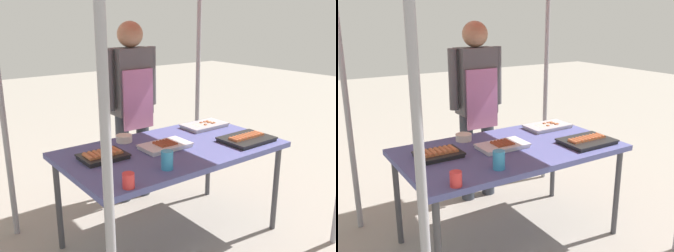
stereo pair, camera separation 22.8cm
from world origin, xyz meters
The scene contains 10 objects.
ground_plane centered at (0.00, 0.00, 0.00)m, with size 18.00×18.00×0.00m, color gray.
stall_table centered at (0.00, 0.00, 0.70)m, with size 1.60×0.90×0.75m.
tray_grilled_sausages centered at (-0.05, 0.02, 0.77)m, with size 0.36×0.22×0.05m.
tray_meat_skewers centered at (0.55, 0.25, 0.77)m, with size 0.38×0.23×0.04m.
tray_pork_links centered at (-0.51, 0.09, 0.77)m, with size 0.31×0.23×0.05m.
tray_spring_rolls centered at (0.54, -0.23, 0.77)m, with size 0.39×0.29×0.05m.
condiment_bowl centered at (-0.21, 0.32, 0.78)m, with size 0.12×0.12×0.05m, color silver.
drink_cup_near_edge centered at (-0.28, -0.31, 0.81)m, with size 0.08×0.08×0.12m, color #338CBF.
drink_cup_by_wok centered at (-0.61, -0.40, 0.79)m, with size 0.07×0.07×0.09m, color red.
vendor_woman centered at (0.14, 0.77, 0.97)m, with size 0.52×0.23×1.64m.
Camera 1 is at (-1.61, -2.07, 1.66)m, focal length 40.51 mm.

